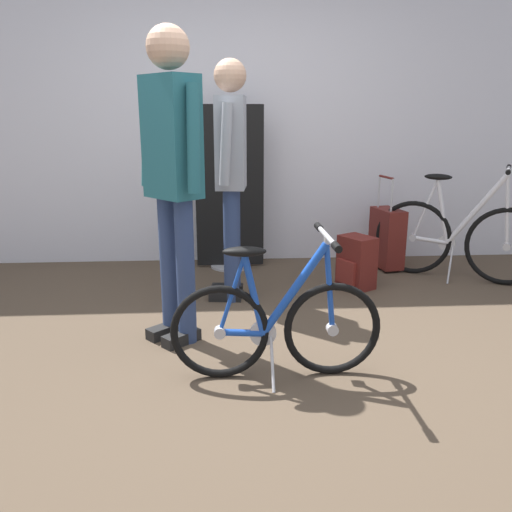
# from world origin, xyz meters

# --- Properties ---
(ground_plane) EXTENTS (7.41, 7.41, 0.00)m
(ground_plane) POSITION_xyz_m (0.00, 0.00, 0.00)
(ground_plane) COLOR brown
(back_wall) EXTENTS (7.41, 0.10, 2.88)m
(back_wall) POSITION_xyz_m (0.00, 2.21, 1.44)
(back_wall) COLOR silver
(back_wall) RESTS_ON ground_plane
(floor_banner_stand) EXTENTS (0.60, 0.36, 1.43)m
(floor_banner_stand) POSITION_xyz_m (-0.07, 1.91, 0.63)
(floor_banner_stand) COLOR #B7B7BC
(floor_banner_stand) RESTS_ON ground_plane
(folding_bike_foreground) EXTENTS (1.10, 0.53, 0.78)m
(folding_bike_foreground) POSITION_xyz_m (0.13, -0.14, 0.30)
(folding_bike_foreground) COLOR black
(folding_bike_foreground) RESTS_ON ground_plane
(display_bike_left) EXTENTS (1.21, 0.75, 0.95)m
(display_bike_left) POSITION_xyz_m (1.81, 1.44, 0.36)
(display_bike_left) COLOR black
(display_bike_left) RESTS_ON ground_plane
(visitor_near_wall) EXTENTS (0.30, 0.53, 1.71)m
(visitor_near_wall) POSITION_xyz_m (-0.07, 1.10, 0.99)
(visitor_near_wall) COLOR navy
(visitor_near_wall) RESTS_ON ground_plane
(visitor_browsing) EXTENTS (0.39, 0.41, 1.81)m
(visitor_browsing) POSITION_xyz_m (-0.42, 0.38, 1.06)
(visitor_browsing) COLOR navy
(visitor_browsing) RESTS_ON ground_plane
(rolling_suitcase) EXTENTS (0.25, 0.39, 0.83)m
(rolling_suitcase) POSITION_xyz_m (1.32, 1.78, 0.28)
(rolling_suitcase) COLOR maroon
(rolling_suitcase) RESTS_ON ground_plane
(backpack_on_floor) EXTENTS (0.31, 0.33, 0.42)m
(backpack_on_floor) POSITION_xyz_m (0.92, 1.26, 0.21)
(backpack_on_floor) COLOR maroon
(backpack_on_floor) RESTS_ON ground_plane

